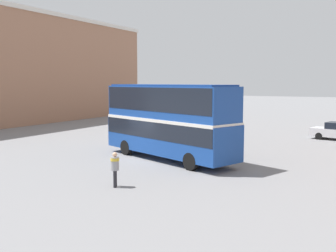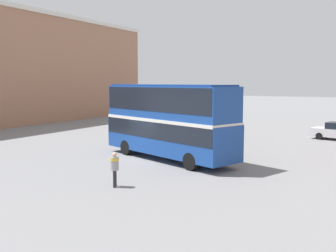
{
  "view_description": "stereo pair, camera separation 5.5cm",
  "coord_description": "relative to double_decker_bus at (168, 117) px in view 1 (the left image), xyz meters",
  "views": [
    {
      "loc": [
        13.54,
        -21.28,
        4.93
      ],
      "look_at": [
        1.61,
        0.57,
        2.16
      ],
      "focal_mm": 42.0,
      "sensor_mm": 36.0,
      "label": 1
    },
    {
      "loc": [
        13.58,
        -21.25,
        4.93
      ],
      "look_at": [
        1.61,
        0.57,
        2.16
      ],
      "focal_mm": 42.0,
      "sensor_mm": 36.0,
      "label": 2
    }
  ],
  "objects": [
    {
      "name": "double_decker_bus",
      "position": [
        0.0,
        0.0,
        0.0
      ],
      "size": [
        10.42,
        5.94,
        4.8
      ],
      "rotation": [
        0.0,
        0.0,
        -0.36
      ],
      "color": "#194293",
      "rests_on": "ground_plane"
    },
    {
      "name": "pedestrian_foreground",
      "position": [
        1.02,
        -7.1,
        -1.72
      ],
      "size": [
        0.56,
        0.56,
        1.66
      ],
      "rotation": [
        0.0,
        0.0,
        3.69
      ],
      "color": "#232328",
      "rests_on": "ground_plane"
    },
    {
      "name": "ground_plane",
      "position": [
        -1.61,
        -0.57,
        -2.74
      ],
      "size": [
        240.0,
        240.0,
        0.0
      ],
      "primitive_type": "plane",
      "color": "slate"
    },
    {
      "name": "building_row_left",
      "position": [
        -29.05,
        12.28,
        3.96
      ],
      "size": [
        11.84,
        40.22,
        13.38
      ],
      "color": "#9E7056",
      "rests_on": "ground_plane"
    }
  ]
}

